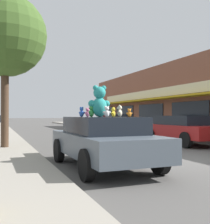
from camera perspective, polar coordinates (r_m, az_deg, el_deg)
ground_plane at (r=9.40m, az=15.83°, el=-9.43°), size 260.00×260.00×0.00m
plush_art_car at (r=7.74m, az=-0.35°, el=-5.65°), size 2.11×4.41×1.39m
teddy_bear_giant at (r=7.93m, az=-1.13°, el=2.11°), size 0.65×0.40×0.89m
teddy_bear_cream at (r=8.37m, az=3.00°, el=0.17°), size 0.21×0.26×0.35m
teddy_bear_red at (r=8.38m, az=-0.08°, el=-0.06°), size 0.21×0.16×0.28m
teddy_bear_pink at (r=8.66m, az=-3.55°, el=-0.08°), size 0.21×0.16×0.28m
teddy_bear_black at (r=8.63m, az=1.60°, el=-0.26°), size 0.13×0.17×0.22m
teddy_bear_orange at (r=7.45m, az=4.97°, el=-0.18°), size 0.17×0.12×0.23m
teddy_bear_white at (r=7.28m, az=0.36°, el=0.06°), size 0.22×0.14×0.29m
teddy_bear_green at (r=7.87m, az=-2.80°, el=0.13°), size 0.23×0.21×0.32m
teddy_bear_yellow at (r=7.43m, az=1.70°, el=-0.06°), size 0.17×0.18×0.26m
teddy_bear_blue at (r=8.06m, az=-4.77°, el=-0.00°), size 0.18×0.21×0.29m
parked_car_far_center at (r=14.45m, az=15.51°, el=-3.21°), size 2.05×4.65×1.41m
parked_car_far_right at (r=21.53m, az=2.40°, el=-2.32°), size 2.15×4.34×1.51m
street_tree at (r=12.31m, az=-19.63°, el=14.38°), size 3.32×3.32×6.13m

